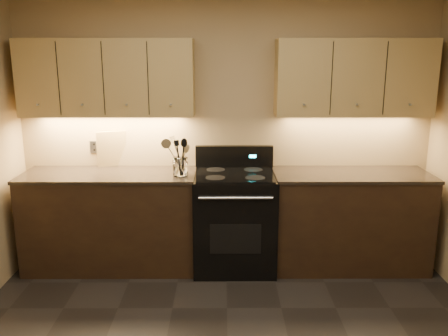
% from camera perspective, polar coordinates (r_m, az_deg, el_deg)
% --- Properties ---
extents(wall_back, '(4.00, 0.04, 2.60)m').
position_cam_1_polar(wall_back, '(4.65, 0.25, 4.73)').
color(wall_back, tan).
rests_on(wall_back, ground).
extents(counter_left, '(1.62, 0.62, 0.93)m').
position_cam_1_polar(counter_left, '(4.69, -13.38, -6.11)').
color(counter_left, black).
rests_on(counter_left, ground).
extents(counter_right, '(1.46, 0.62, 0.93)m').
position_cam_1_polar(counter_right, '(4.72, 14.81, -6.04)').
color(counter_right, black).
rests_on(counter_right, ground).
extents(stove, '(0.76, 0.68, 1.14)m').
position_cam_1_polar(stove, '(4.55, 1.29, -6.18)').
color(stove, black).
rests_on(stove, ground).
extents(upper_cab_left, '(1.60, 0.30, 0.70)m').
position_cam_1_polar(upper_cab_left, '(4.57, -13.89, 10.49)').
color(upper_cab_left, '#A18950').
rests_on(upper_cab_left, wall_back).
extents(upper_cab_right, '(1.44, 0.30, 0.70)m').
position_cam_1_polar(upper_cab_right, '(4.61, 15.37, 10.43)').
color(upper_cab_right, '#A18950').
rests_on(upper_cab_right, wall_back).
extents(outlet_plate, '(0.08, 0.01, 0.12)m').
position_cam_1_polar(outlet_plate, '(4.84, -15.34, 2.44)').
color(outlet_plate, '#B2B5BA').
rests_on(outlet_plate, wall_back).
extents(utensil_crock, '(0.15, 0.15, 0.17)m').
position_cam_1_polar(utensil_crock, '(4.34, -5.27, 0.09)').
color(utensil_crock, white).
rests_on(utensil_crock, counter_left).
extents(cutting_board, '(0.29, 0.14, 0.36)m').
position_cam_1_polar(cutting_board, '(4.78, -13.39, 2.25)').
color(cutting_board, tan).
rests_on(cutting_board, counter_left).
extents(wooden_spoon, '(0.17, 0.12, 0.28)m').
position_cam_1_polar(wooden_spoon, '(4.31, -5.78, 1.06)').
color(wooden_spoon, tan).
rests_on(wooden_spoon, utensil_crock).
extents(black_spoon, '(0.10, 0.13, 0.35)m').
position_cam_1_polar(black_spoon, '(4.34, -5.21, 1.55)').
color(black_spoon, black).
rests_on(black_spoon, utensil_crock).
extents(black_turner, '(0.14, 0.14, 0.34)m').
position_cam_1_polar(black_turner, '(4.28, -5.25, 1.30)').
color(black_turner, black).
rests_on(black_turner, utensil_crock).
extents(steel_spatula, '(0.22, 0.14, 0.38)m').
position_cam_1_polar(steel_spatula, '(4.31, -4.81, 1.71)').
color(steel_spatula, silver).
rests_on(steel_spatula, utensil_crock).
extents(steel_skimmer, '(0.26, 0.13, 0.36)m').
position_cam_1_polar(steel_skimmer, '(4.30, -4.80, 1.53)').
color(steel_skimmer, silver).
rests_on(steel_skimmer, utensil_crock).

